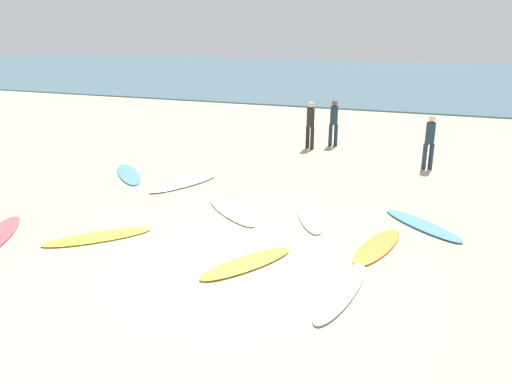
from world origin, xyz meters
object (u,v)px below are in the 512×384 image
at_px(surfboard_6, 232,212).
at_px(surfboard_8, 129,174).
at_px(surfboard_7, 184,183).
at_px(surfboard_1, 247,263).
at_px(surfboard_4, 377,246).
at_px(beachgoer_near, 310,123).
at_px(surfboard_9, 98,237).
at_px(beachgoer_mid, 430,139).
at_px(surfboard_5, 310,216).
at_px(surfboard_0, 422,225).
at_px(surfboard_3, 341,291).
at_px(beachgoer_far, 334,121).

height_order(surfboard_6, surfboard_8, same).
bearing_deg(surfboard_7, surfboard_8, -165.22).
bearing_deg(surfboard_8, surfboard_7, 129.85).
distance_m(surfboard_1, surfboard_4, 2.72).
relative_size(surfboard_8, beachgoer_near, 1.41).
xyz_separation_m(surfboard_4, surfboard_8, (-7.71, 2.65, -0.00)).
distance_m(surfboard_1, surfboard_6, 2.79).
relative_size(surfboard_1, surfboard_9, 0.93).
height_order(surfboard_6, beachgoer_mid, beachgoer_mid).
bearing_deg(surfboard_5, surfboard_1, 57.68).
xyz_separation_m(surfboard_0, surfboard_9, (-6.35, -3.11, -0.01)).
xyz_separation_m(surfboard_3, beachgoer_far, (-2.52, 10.66, 0.91)).
relative_size(surfboard_4, surfboard_8, 0.87).
bearing_deg(beachgoer_near, beachgoer_mid, 0.35).
height_order(surfboard_6, surfboard_7, surfboard_7).
distance_m(surfboard_6, beachgoer_far, 7.91).
bearing_deg(surfboard_0, beachgoer_far, 68.70).
relative_size(surfboard_0, surfboard_5, 1.02).
height_order(surfboard_4, beachgoer_near, beachgoer_near).
xyz_separation_m(surfboard_1, surfboard_5, (0.46, 2.79, -0.00)).
relative_size(surfboard_0, surfboard_7, 0.95).
xyz_separation_m(surfboard_1, beachgoer_mid, (2.79, 8.16, 0.91)).
bearing_deg(surfboard_3, beachgoer_near, 114.71).
xyz_separation_m(surfboard_5, surfboard_8, (-5.99, 1.50, -0.00)).
distance_m(surfboard_6, beachgoer_near, 7.16).
distance_m(surfboard_7, beachgoer_mid, 7.60).
height_order(surfboard_0, beachgoer_mid, beachgoer_mid).
height_order(surfboard_7, beachgoer_far, beachgoer_far).
bearing_deg(beachgoer_mid, surfboard_3, 64.49).
relative_size(surfboard_5, beachgoer_near, 1.27).
height_order(surfboard_4, surfboard_7, surfboard_7).
bearing_deg(surfboard_1, beachgoer_near, 127.97).
bearing_deg(surfboard_9, beachgoer_near, 122.81).
relative_size(surfboard_5, surfboard_6, 0.99).
bearing_deg(surfboard_7, surfboard_9, -65.85).
bearing_deg(surfboard_7, beachgoer_far, 87.84).
height_order(surfboard_1, surfboard_6, surfboard_1).
distance_m(surfboard_7, surfboard_8, 2.04).
bearing_deg(beachgoer_far, surfboard_4, -92.69).
distance_m(beachgoer_near, beachgoer_mid, 4.35).
height_order(surfboard_5, surfboard_6, surfboard_5).
relative_size(surfboard_3, surfboard_6, 1.06).
relative_size(surfboard_3, beachgoer_mid, 1.37).
height_order(surfboard_4, beachgoer_far, beachgoer_far).
distance_m(surfboard_0, beachgoer_far, 8.01).
bearing_deg(surfboard_6, surfboard_4, 118.15).
height_order(surfboard_6, beachgoer_near, beachgoer_near).
distance_m(surfboard_5, surfboard_8, 6.18).
bearing_deg(surfboard_7, surfboard_6, -13.92).
height_order(surfboard_4, surfboard_6, surfboard_4).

